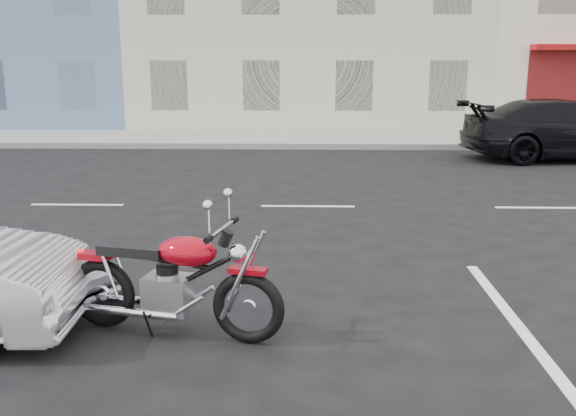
% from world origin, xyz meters
% --- Properties ---
extents(ground, '(120.00, 120.00, 0.00)m').
position_xyz_m(ground, '(0.00, 0.00, 0.00)').
color(ground, black).
rests_on(ground, ground).
extents(sidewalk_far, '(80.00, 3.40, 0.15)m').
position_xyz_m(sidewalk_far, '(-5.00, 8.70, 0.07)').
color(sidewalk_far, gray).
rests_on(sidewalk_far, ground).
extents(curb_far, '(80.00, 0.12, 0.16)m').
position_xyz_m(curb_far, '(-5.00, 7.00, 0.08)').
color(curb_far, gray).
rests_on(curb_far, ground).
extents(motorcycle, '(2.08, 0.81, 1.06)m').
position_xyz_m(motorcycle, '(-2.51, -5.41, 0.48)').
color(motorcycle, black).
rests_on(motorcycle, ground).
extents(car_far, '(5.30, 2.54, 1.49)m').
position_xyz_m(car_far, '(4.45, 5.41, 0.75)').
color(car_far, black).
rests_on(car_far, ground).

